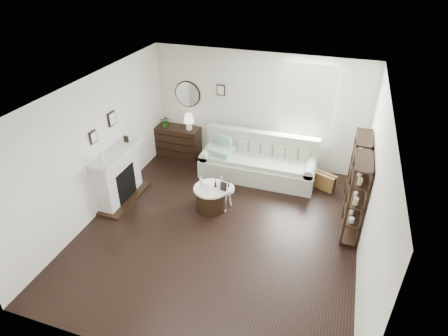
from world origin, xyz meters
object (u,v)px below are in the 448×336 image
(sofa, at_px, (258,163))
(pedestal_table, at_px, (224,189))
(dresser, at_px, (178,141))
(drum_table, at_px, (211,198))

(sofa, height_order, pedestal_table, sofa)
(dresser, relative_size, pedestal_table, 2.26)
(sofa, relative_size, dresser, 2.32)
(dresser, xyz_separation_m, drum_table, (1.57, -1.88, -0.13))
(drum_table, distance_m, pedestal_table, 0.34)
(sofa, distance_m, pedestal_table, 1.45)
(sofa, bearing_deg, drum_table, -112.50)
(drum_table, height_order, pedestal_table, pedestal_table)
(sofa, xyz_separation_m, pedestal_table, (-0.36, -1.40, 0.12))
(drum_table, bearing_deg, dresser, 130.00)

